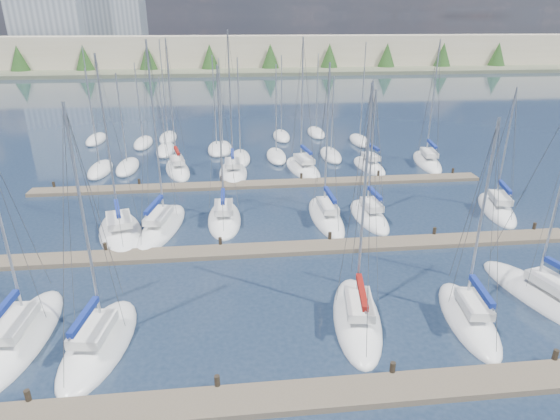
{
  "coord_description": "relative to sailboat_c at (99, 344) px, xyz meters",
  "views": [
    {
      "loc": [
        -2.98,
        -13.47,
        15.47
      ],
      "look_at": [
        0.0,
        14.0,
        4.0
      ],
      "focal_mm": 30.0,
      "sensor_mm": 36.0,
      "label": 1
    }
  ],
  "objects": [
    {
      "name": "ground",
      "position": [
        10.0,
        53.39,
        -0.18
      ],
      "size": [
        400.0,
        400.0,
        0.0
      ],
      "primitive_type": "plane",
      "color": "#243248",
      "rests_on": "ground"
    },
    {
      "name": "dock_near",
      "position": [
        10.0,
        -4.6,
        -0.03
      ],
      "size": [
        44.0,
        1.93,
        1.1
      ],
      "color": "#6B5E4C",
      "rests_on": "ground"
    },
    {
      "name": "dock_mid",
      "position": [
        10.0,
        9.4,
        -0.03
      ],
      "size": [
        44.0,
        1.93,
        1.1
      ],
      "color": "#6B5E4C",
      "rests_on": "ground"
    },
    {
      "name": "dock_far",
      "position": [
        10.0,
        23.4,
        -0.03
      ],
      "size": [
        44.0,
        1.93,
        1.1
      ],
      "color": "#6B5E4C",
      "rests_on": "ground"
    },
    {
      "name": "sailboat_c",
      "position": [
        0.0,
        0.0,
        0.0
      ],
      "size": [
        3.92,
        8.01,
        12.91
      ],
      "rotation": [
        0.0,
        0.0,
        -0.14
      ],
      "color": "white",
      "rests_on": "ground"
    },
    {
      "name": "sailboat_e",
      "position": [
        19.58,
        0.03,
        0.01
      ],
      "size": [
        3.22,
        7.51,
        11.82
      ],
      "rotation": [
        0.0,
        0.0,
        -0.12
      ],
      "color": "white",
      "rests_on": "ground"
    },
    {
      "name": "sailboat_o",
      "position": [
        7.17,
        27.41,
        0.01
      ],
      "size": [
        2.94,
        8.08,
        15.06
      ],
      "rotation": [
        0.0,
        0.0,
        -0.0
      ],
      "color": "white",
      "rests_on": "ground"
    },
    {
      "name": "sailboat_r",
      "position": [
        29.18,
        28.97,
        0.01
      ],
      "size": [
        3.77,
        8.87,
        14.03
      ],
      "rotation": [
        0.0,
        0.0,
        -0.15
      ],
      "color": "white",
      "rests_on": "ground"
    },
    {
      "name": "sailboat_k",
      "position": [
        14.6,
        14.66,
        0.01
      ],
      "size": [
        2.55,
        8.64,
        13.08
      ],
      "rotation": [
        0.0,
        0.0,
        0.03
      ],
      "color": "white",
      "rests_on": "ground"
    },
    {
      "name": "sailboat_n",
      "position": [
        1.22,
        29.07,
        0.02
      ],
      "size": [
        4.03,
        8.22,
        14.26
      ],
      "rotation": [
        0.0,
        0.0,
        0.22
      ],
      "color": "white",
      "rests_on": "ground"
    },
    {
      "name": "sailboat_h",
      "position": [
        -1.66,
        13.52,
        -0.0
      ],
      "size": [
        5.23,
        8.88,
        13.94
      ],
      "rotation": [
        0.0,
        0.0,
        0.26
      ],
      "color": "white",
      "rests_on": "ground"
    },
    {
      "name": "sailboat_l",
      "position": [
        18.19,
        14.43,
        0.0
      ],
      "size": [
        2.67,
        7.23,
        11.09
      ],
      "rotation": [
        0.0,
        0.0,
        0.05
      ],
      "color": "white",
      "rests_on": "ground"
    },
    {
      "name": "sailboat_m",
      "position": [
        29.53,
        14.78,
        -0.0
      ],
      "size": [
        4.26,
        8.14,
        11.06
      ],
      "rotation": [
        0.0,
        0.0,
        -0.25
      ],
      "color": "white",
      "rests_on": "ground"
    },
    {
      "name": "sailboat_q",
      "position": [
        22.16,
        28.11,
        -0.01
      ],
      "size": [
        3.23,
        6.97,
        10.11
      ],
      "rotation": [
        0.0,
        0.0,
        0.13
      ],
      "color": "white",
      "rests_on": "ground"
    },
    {
      "name": "sailboat_i",
      "position": [
        1.38,
        14.08,
        0.01
      ],
      "size": [
        4.3,
        9.45,
        14.78
      ],
      "rotation": [
        0.0,
        0.0,
        -0.19
      ],
      "color": "white",
      "rests_on": "ground"
    },
    {
      "name": "sailboat_p",
      "position": [
        14.75,
        28.1,
        0.0
      ],
      "size": [
        4.07,
        8.85,
        14.37
      ],
      "rotation": [
        0.0,
        0.0,
        0.15
      ],
      "color": "white",
      "rests_on": "ground"
    },
    {
      "name": "sailboat_j",
      "position": [
        6.26,
        15.16,
        0.0
      ],
      "size": [
        2.7,
        7.66,
        12.96
      ],
      "rotation": [
        0.0,
        0.0,
        -0.0
      ],
      "color": "white",
      "rests_on": "ground"
    },
    {
      "name": "sailboat_b",
      "position": [
        -4.15,
        0.99,
        -0.01
      ],
      "size": [
        3.12,
        8.94,
        12.17
      ],
      "rotation": [
        0.0,
        0.0,
        -0.04
      ],
      "color": "white",
      "rests_on": "ground"
    },
    {
      "name": "sailboat_d",
      "position": [
        13.52,
        0.73,
        0.01
      ],
      "size": [
        3.81,
        8.49,
        13.43
      ],
      "rotation": [
        0.0,
        0.0,
        -0.16
      ],
      "color": "white",
      "rests_on": "ground"
    },
    {
      "name": "sailboat_f",
      "position": [
        25.06,
        1.37,
        -0.0
      ],
      "size": [
        4.96,
        10.02,
        13.65
      ],
      "rotation": [
        0.0,
        0.0,
        0.24
      ],
      "color": "white",
      "rests_on": "ground"
    },
    {
      "name": "distant_boats",
      "position": [
        5.65,
        37.15,
        0.11
      ],
      "size": [
        36.93,
        20.75,
        13.3
      ],
      "color": "#9EA0A5",
      "rests_on": "ground"
    },
    {
      "name": "shoreline",
      "position": [
        -3.29,
        143.16,
        7.26
      ],
      "size": [
        400.0,
        60.0,
        38.0
      ],
      "color": "#666B51",
      "rests_on": "ground"
    }
  ]
}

